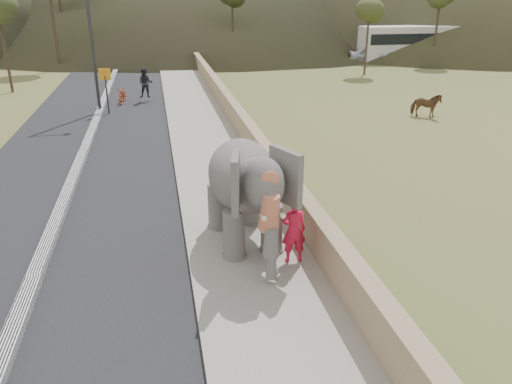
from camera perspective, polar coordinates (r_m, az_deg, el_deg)
ground at (r=12.03m, az=-0.27°, el=-8.86°), size 160.00×160.00×0.00m
road at (r=21.26m, az=-19.08°, el=4.02°), size 7.00×120.00×0.03m
median at (r=21.24m, az=-19.11°, el=4.27°), size 0.35×120.00×0.22m
walkway at (r=21.12m, az=-5.54°, el=5.22°), size 3.00×120.00×0.15m
parapet at (r=21.21m, az=-1.13°, el=6.72°), size 0.30×120.00×1.10m
lamppost at (r=27.93m, az=-17.90°, el=18.46°), size 1.76×0.36×8.00m
signboard at (r=27.79m, az=-16.80°, el=11.83°), size 0.60×0.08×2.40m
cow at (r=27.58m, az=18.83°, el=9.35°), size 1.62×1.30×1.25m
distant_car at (r=47.72m, az=13.17°, el=15.04°), size 4.51×2.65×1.44m
bus_white at (r=50.04m, az=18.12°, el=15.82°), size 11.01×2.54×3.10m
elephant_and_man at (r=12.53m, az=-1.38°, el=0.23°), size 2.39×3.98×2.76m
motorcyclist at (r=30.55m, az=-13.87°, el=11.31°), size 2.24×1.86×1.96m
trees at (r=39.15m, az=-7.02°, el=18.61°), size 48.43×44.54×8.98m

